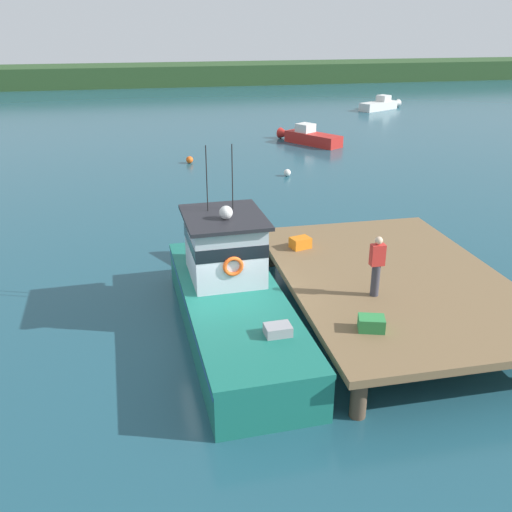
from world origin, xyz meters
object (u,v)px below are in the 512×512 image
main_fishing_boat (230,293)px  mooring_buoy_outer (287,173)px  deckhand_by_the_boat (377,265)px  moored_boat_near_channel (309,137)px  crate_stack_near_edge (300,243)px  mooring_buoy_spare_mooring (190,160)px  moored_boat_far_left (381,105)px  crate_single_by_cleat (371,324)px

main_fishing_boat → mooring_buoy_outer: bearing=69.7°
deckhand_by_the_boat → moored_boat_near_channel: deckhand_by_the_boat is taller
crate_stack_near_edge → mooring_buoy_spare_mooring: bearing=96.3°
crate_stack_near_edge → mooring_buoy_spare_mooring: size_ratio=1.45×
main_fishing_boat → crate_stack_near_edge: (2.62, 2.27, 0.36)m
moored_boat_near_channel → mooring_buoy_spare_mooring: bearing=-155.0°
moored_boat_far_left → mooring_buoy_outer: (-14.46, -21.16, -0.24)m
deckhand_by_the_boat → moored_boat_far_left: 41.06m
deckhand_by_the_boat → moored_boat_far_left: deckhand_by_the_boat is taller
mooring_buoy_spare_mooring → deckhand_by_the_boat: bearing=-82.1°
mooring_buoy_spare_mooring → crate_single_by_cleat: bearing=-84.6°
mooring_buoy_spare_mooring → mooring_buoy_outer: (4.84, -3.97, -0.02)m
mooring_buoy_outer → moored_boat_near_channel: bearing=65.6°
crate_stack_near_edge → crate_single_by_cleat: bearing=-87.7°
crate_single_by_cleat → moored_boat_far_left: crate_single_by_cleat is taller
main_fishing_boat → moored_boat_far_left: bearing=61.1°
mooring_buoy_spare_mooring → mooring_buoy_outer: mooring_buoy_spare_mooring is taller
main_fishing_boat → deckhand_by_the_boat: main_fishing_boat is taller
main_fishing_boat → crate_stack_near_edge: 3.48m
deckhand_by_the_boat → mooring_buoy_spare_mooring: deckhand_by_the_boat is taller
main_fishing_boat → moored_boat_far_left: main_fishing_boat is taller
crate_single_by_cleat → deckhand_by_the_boat: size_ratio=0.37×
crate_stack_near_edge → moored_boat_far_left: bearing=62.8°
moored_boat_far_left → moored_boat_near_channel: size_ratio=1.01×
crate_stack_near_edge → deckhand_by_the_boat: size_ratio=0.37×
crate_single_by_cleat → mooring_buoy_outer: crate_single_by_cleat is taller
moored_boat_near_channel → main_fishing_boat: bearing=-111.8°
crate_single_by_cleat → mooring_buoy_spare_mooring: 22.17m
deckhand_by_the_boat → moored_boat_far_left: (16.47, 37.57, -1.63)m
crate_stack_near_edge → moored_boat_near_channel: bearing=72.4°
crate_stack_near_edge → mooring_buoy_outer: (2.98, 12.86, -1.18)m
mooring_buoy_outer → mooring_buoy_spare_mooring: bearing=140.6°
moored_boat_near_channel → mooring_buoy_outer: moored_boat_near_channel is taller
deckhand_by_the_boat → moored_boat_near_channel: bearing=77.0°
deckhand_by_the_boat → crate_stack_near_edge: bearing=105.4°
main_fishing_boat → mooring_buoy_outer: 16.15m
main_fishing_boat → crate_stack_near_edge: main_fishing_boat is taller
moored_boat_far_left → crate_single_by_cleat: bearing=-113.7°
crate_single_by_cleat → crate_stack_near_edge: crate_stack_near_edge is taller
mooring_buoy_spare_mooring → main_fishing_boat: bearing=-92.3°
crate_single_by_cleat → crate_stack_near_edge: 5.22m
main_fishing_boat → crate_single_by_cleat: bearing=-46.2°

